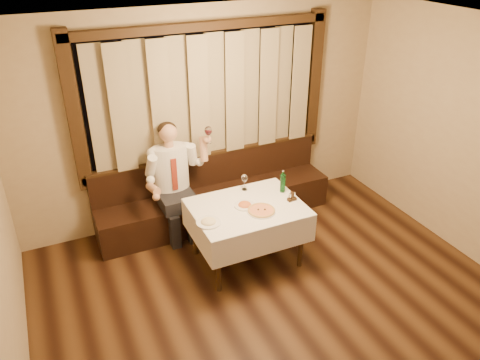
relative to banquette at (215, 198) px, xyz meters
name	(u,v)px	position (x,y,z in m)	size (l,w,h in m)	color
room	(281,176)	(0.00, -1.75, 1.19)	(5.01, 6.01, 2.81)	black
banquette	(215,198)	(0.00, 0.00, 0.00)	(3.20, 0.61, 0.94)	black
dining_table	(247,214)	(0.00, -1.02, 0.34)	(1.27, 0.97, 0.76)	black
pizza	(261,211)	(0.09, -1.19, 0.46)	(0.33, 0.33, 0.03)	white
pasta_red	(245,203)	(-0.02, -1.01, 0.48)	(0.25, 0.25, 0.08)	white
pasta_cream	(208,220)	(-0.53, -1.16, 0.48)	(0.27, 0.27, 0.09)	white
green_bottle	(283,183)	(0.53, -0.89, 0.57)	(0.06, 0.06, 0.29)	#12541E
table_wine_glass	(245,179)	(0.14, -0.66, 0.60)	(0.08, 0.08, 0.21)	white
cruet_caddy	(292,197)	(0.53, -1.12, 0.49)	(0.11, 0.06, 0.11)	black
seated_man	(174,174)	(-0.58, -0.09, 0.55)	(0.85, 0.64, 1.51)	black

